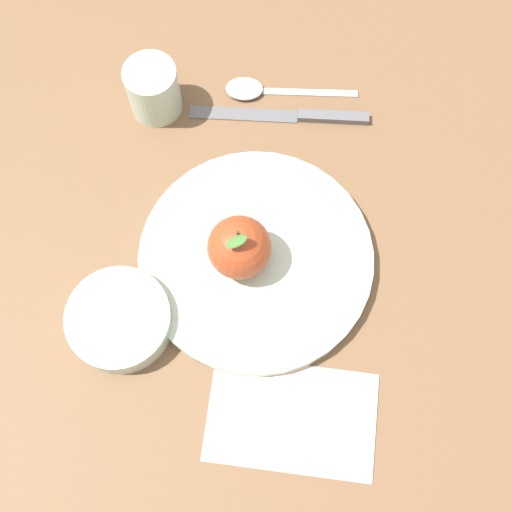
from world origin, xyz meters
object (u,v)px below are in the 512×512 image
(side_bowl, at_px, (119,319))
(linen_napkin, at_px, (292,417))
(knife, at_px, (296,116))
(spoon, at_px, (259,89))
(apple, at_px, (239,247))
(dinner_plate, at_px, (256,259))
(cup, at_px, (153,88))

(side_bowl, distance_m, linen_napkin, 0.22)
(knife, distance_m, spoon, 0.06)
(apple, xyz_separation_m, spoon, (-0.23, -0.02, -0.05))
(dinner_plate, distance_m, spoon, 0.23)
(apple, height_order, side_bowl, apple)
(dinner_plate, relative_size, apple, 3.23)
(side_bowl, height_order, spoon, side_bowl)
(side_bowl, xyz_separation_m, linen_napkin, (0.07, 0.20, -0.02))
(dinner_plate, bearing_deg, cup, -140.08)
(side_bowl, xyz_separation_m, spoon, (-0.33, 0.10, -0.02))
(knife, bearing_deg, dinner_plate, -5.49)
(spoon, height_order, linen_napkin, spoon)
(side_bowl, bearing_deg, spoon, 162.24)
(apple, xyz_separation_m, knife, (-0.20, 0.04, -0.05))
(dinner_plate, xyz_separation_m, linen_napkin, (0.17, 0.07, -0.01))
(apple, xyz_separation_m, cup, (-0.19, -0.14, -0.01))
(cup, relative_size, linen_napkin, 0.40)
(linen_napkin, bearing_deg, cup, -147.98)
(cup, bearing_deg, side_bowl, 4.07)
(side_bowl, relative_size, linen_napkin, 0.64)
(spoon, relative_size, linen_napkin, 0.94)
(spoon, bearing_deg, linen_napkin, 13.92)
(knife, relative_size, linen_napkin, 1.26)
(side_bowl, bearing_deg, knife, 152.16)
(knife, height_order, linen_napkin, knife)
(dinner_plate, distance_m, side_bowl, 0.17)
(side_bowl, height_order, linen_napkin, side_bowl)
(cup, relative_size, spoon, 0.42)
(apple, bearing_deg, cup, -144.10)
(cup, distance_m, knife, 0.18)
(apple, distance_m, cup, 0.24)
(knife, bearing_deg, linen_napkin, 7.23)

